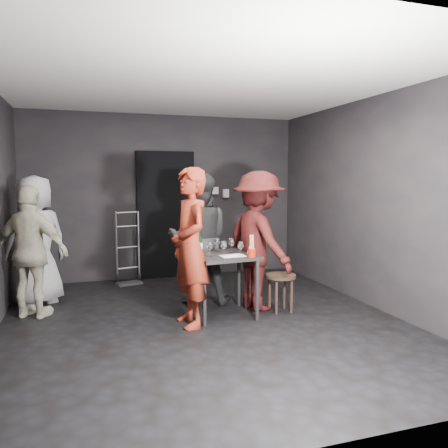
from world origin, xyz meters
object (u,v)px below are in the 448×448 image
object	(u,v)px
man_maroon	(258,229)
woman_black	(199,229)
hand_truck	(129,270)
tasting_table	(223,262)
stool	(281,281)
wine_bottle	(199,246)
server_red	(190,232)
breadstick_cup	(252,246)
bystander_grey	(35,232)
bystander_cream	(32,248)

from	to	relation	value
man_maroon	woman_black	bearing A→B (deg)	37.75
hand_truck	woman_black	size ratio (longest dim) A/B	0.58
tasting_table	stool	xyz separation A→B (m)	(0.73, -0.08, -0.27)
stool	wine_bottle	distance (m)	1.14
hand_truck	wine_bottle	size ratio (longest dim) A/B	3.64
stool	server_red	distance (m)	1.38
tasting_table	breadstick_cup	bearing A→B (deg)	-47.77
woman_black	bystander_grey	xyz separation A→B (m)	(-2.06, 0.58, -0.03)
bystander_grey	tasting_table	bearing A→B (deg)	121.00
man_maroon	breadstick_cup	bearing A→B (deg)	133.56
stool	hand_truck	bearing A→B (deg)	128.65
hand_truck	bystander_cream	world-z (taller)	bystander_cream
breadstick_cup	hand_truck	bearing A→B (deg)	117.66
wine_bottle	breadstick_cup	bearing A→B (deg)	-25.77
hand_truck	stool	xyz separation A→B (m)	(1.67, -2.09, 0.17)
bystander_cream	bystander_grey	xyz separation A→B (m)	(-0.01, 0.56, 0.13)
man_maroon	wine_bottle	distance (m)	0.83
bystander_cream	woman_black	bearing A→B (deg)	-151.45
hand_truck	man_maroon	world-z (taller)	man_maroon
woman_black	server_red	bearing A→B (deg)	83.97
woman_black	bystander_cream	distance (m)	2.06
bystander_cream	breadstick_cup	world-z (taller)	bystander_cream
stool	bystander_grey	size ratio (longest dim) A/B	0.24
stool	wine_bottle	bearing A→B (deg)	176.35
bystander_cream	hand_truck	bearing A→B (deg)	-102.89
wine_bottle	hand_truck	bearing A→B (deg)	107.62
wine_bottle	woman_black	bearing A→B (deg)	75.40
stool	tasting_table	bearing A→B (deg)	173.53
hand_truck	server_red	bearing A→B (deg)	-90.84
man_maroon	bystander_cream	xyz separation A→B (m)	(-2.69, 0.50, -0.19)
stool	woman_black	world-z (taller)	woman_black
stool	server_red	bearing A→B (deg)	-172.60
stool	bystander_grey	world-z (taller)	bystander_grey
breadstick_cup	man_maroon	bearing A→B (deg)	58.57
hand_truck	woman_black	distance (m)	1.80
hand_truck	breadstick_cup	bearing A→B (deg)	-75.27
man_maroon	breadstick_cup	world-z (taller)	man_maroon
bystander_cream	bystander_grey	bearing A→B (deg)	-60.37
hand_truck	man_maroon	distance (m)	2.52
tasting_table	stool	world-z (taller)	tasting_table
man_maroon	bystander_cream	bearing A→B (deg)	64.40
bystander_grey	breadstick_cup	size ratio (longest dim) A/B	6.84
hand_truck	server_red	world-z (taller)	server_red
server_red	woman_black	distance (m)	0.90
hand_truck	breadstick_cup	xyz separation A→B (m)	(1.20, -2.29, 0.67)
server_red	bystander_grey	world-z (taller)	server_red
tasting_table	bystander_cream	size ratio (longest dim) A/B	0.45
tasting_table	woman_black	distance (m)	0.70
bystander_grey	breadstick_cup	distance (m)	2.86
wine_bottle	stool	bearing A→B (deg)	-3.65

